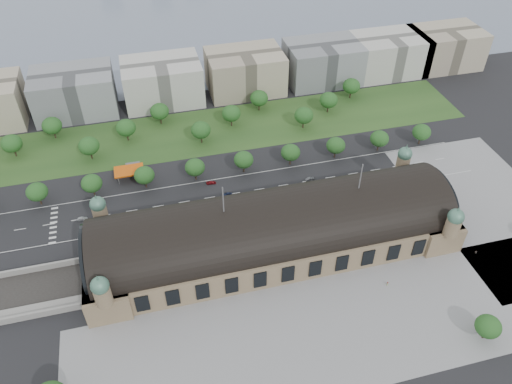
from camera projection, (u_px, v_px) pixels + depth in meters
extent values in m
plane|color=black|center=(273.00, 248.00, 209.15)|extent=(900.00, 900.00, 0.00)
cube|color=#867353|center=(273.00, 238.00, 205.23)|extent=(150.00, 40.00, 12.00)
cube|color=#867353|center=(107.00, 269.00, 192.57)|extent=(16.00, 43.00, 12.00)
cube|color=#867353|center=(421.00, 210.00, 217.89)|extent=(16.00, 43.00, 12.00)
cylinder|color=black|center=(274.00, 228.00, 201.30)|extent=(144.00, 37.60, 37.60)
cylinder|color=black|center=(86.00, 258.00, 186.20)|extent=(1.20, 32.00, 32.00)
cylinder|color=black|center=(437.00, 194.00, 213.79)|extent=(1.20, 32.00, 32.00)
cylinder|color=#867353|center=(100.00, 214.00, 201.41)|extent=(6.00, 6.00, 8.00)
sphere|color=#4A7762|center=(98.00, 204.00, 197.82)|extent=(6.40, 6.40, 6.40)
cone|color=#4A7762|center=(96.00, 197.00, 195.20)|extent=(1.00, 1.00, 2.50)
cylinder|color=#867353|center=(403.00, 164.00, 226.73)|extent=(6.00, 6.00, 8.00)
sphere|color=#4A7762|center=(405.00, 154.00, 223.13)|extent=(6.40, 6.40, 6.40)
cone|color=#4A7762|center=(407.00, 147.00, 220.52)|extent=(1.00, 1.00, 2.50)
cylinder|color=#867353|center=(103.00, 296.00, 170.65)|extent=(6.00, 6.00, 8.00)
sphere|color=#4A7762|center=(100.00, 286.00, 167.05)|extent=(6.40, 6.40, 6.40)
cone|color=#4A7762|center=(97.00, 278.00, 164.43)|extent=(1.00, 1.00, 2.50)
cylinder|color=#867353|center=(452.00, 227.00, 195.96)|extent=(6.00, 6.00, 8.00)
sphere|color=#4A7762|center=(456.00, 217.00, 192.37)|extent=(6.40, 6.40, 6.40)
cone|color=#4A7762|center=(459.00, 209.00, 189.75)|extent=(1.00, 1.00, 2.50)
cylinder|color=#59595B|center=(223.00, 200.00, 184.77)|extent=(0.50, 0.50, 12.00)
cylinder|color=#59595B|center=(361.00, 176.00, 195.16)|extent=(0.50, 0.50, 12.00)
cube|color=gray|center=(334.00, 330.00, 178.81)|extent=(190.00, 48.00, 0.12)
cube|color=gray|center=(489.00, 206.00, 228.61)|extent=(56.00, 100.00, 0.12)
cube|color=black|center=(210.00, 198.00, 233.21)|extent=(260.00, 26.00, 0.10)
cube|color=#26481D|center=(201.00, 132.00, 274.44)|extent=(300.00, 45.00, 0.10)
cube|color=#D4530C|center=(129.00, 171.00, 241.10)|extent=(14.00, 9.00, 0.70)
cube|color=#59595B|center=(133.00, 168.00, 247.90)|extent=(7.00, 5.00, 3.20)
cylinder|color=#59595B|center=(118.00, 172.00, 244.04)|extent=(0.50, 0.50, 4.40)
cylinder|color=#59595B|center=(141.00, 169.00, 246.12)|extent=(0.50, 0.50, 4.40)
cylinder|color=#59595B|center=(119.00, 180.00, 239.36)|extent=(0.50, 0.50, 4.40)
cylinder|color=#59595B|center=(142.00, 177.00, 241.43)|extent=(0.50, 0.50, 4.40)
cube|color=slate|center=(178.00, 0.00, 427.45)|extent=(700.00, 320.00, 0.08)
cube|color=gray|center=(74.00, 92.00, 283.62)|extent=(45.00, 32.00, 24.00)
cube|color=beige|center=(162.00, 82.00, 293.06)|extent=(45.00, 32.00, 24.00)
cube|color=#B2A68B|center=(245.00, 72.00, 302.51)|extent=(45.00, 32.00, 24.00)
cube|color=gray|center=(323.00, 62.00, 311.95)|extent=(45.00, 32.00, 24.00)
cube|color=beige|center=(389.00, 54.00, 320.46)|extent=(45.00, 32.00, 24.00)
cube|color=#B2A68B|center=(444.00, 48.00, 328.01)|extent=(45.00, 32.00, 24.00)
cylinder|color=#2D2116|center=(40.00, 201.00, 228.43)|extent=(0.70, 0.70, 4.32)
ellipsoid|color=#1F4E1C|center=(37.00, 192.00, 224.97)|extent=(9.60, 9.60, 8.16)
cylinder|color=#2D2116|center=(94.00, 192.00, 232.96)|extent=(0.70, 0.70, 4.32)
ellipsoid|color=#1F4E1C|center=(92.00, 183.00, 229.51)|extent=(9.60, 9.60, 8.16)
cylinder|color=#2D2116|center=(146.00, 184.00, 237.50)|extent=(0.70, 0.70, 4.32)
ellipsoid|color=#1F4E1C|center=(144.00, 175.00, 234.04)|extent=(9.60, 9.60, 8.16)
cylinder|color=#2D2116|center=(196.00, 176.00, 242.03)|extent=(0.70, 0.70, 4.32)
ellipsoid|color=#1F4E1C|center=(195.00, 167.00, 238.58)|extent=(9.60, 9.60, 8.16)
cylinder|color=#2D2116|center=(244.00, 168.00, 246.56)|extent=(0.70, 0.70, 4.32)
ellipsoid|color=#1F4E1C|center=(244.00, 160.00, 243.11)|extent=(9.60, 9.60, 8.16)
cylinder|color=#2D2116|center=(290.00, 161.00, 251.10)|extent=(0.70, 0.70, 4.32)
ellipsoid|color=#1F4E1C|center=(291.00, 152.00, 247.64)|extent=(9.60, 9.60, 8.16)
cylinder|color=#2D2116|center=(335.00, 154.00, 255.63)|extent=(0.70, 0.70, 4.32)
ellipsoid|color=#1F4E1C|center=(336.00, 145.00, 252.18)|extent=(9.60, 9.60, 8.16)
cylinder|color=#2D2116|center=(378.00, 147.00, 260.17)|extent=(0.70, 0.70, 4.32)
ellipsoid|color=#1F4E1C|center=(379.00, 139.00, 256.71)|extent=(9.60, 9.60, 8.16)
cylinder|color=#2D2116|center=(419.00, 140.00, 264.70)|extent=(0.70, 0.70, 4.32)
ellipsoid|color=#1F4E1C|center=(422.00, 132.00, 261.25)|extent=(9.60, 9.60, 8.16)
cylinder|color=#2D2116|center=(15.00, 152.00, 256.24)|extent=(0.70, 0.70, 4.68)
ellipsoid|color=#1F4E1C|center=(12.00, 143.00, 252.50)|extent=(10.40, 10.40, 8.84)
cylinder|color=#2D2116|center=(55.00, 134.00, 268.62)|extent=(0.70, 0.70, 4.68)
ellipsoid|color=#1F4E1C|center=(52.00, 125.00, 264.88)|extent=(10.40, 10.40, 8.84)
cylinder|color=#2D2116|center=(91.00, 155.00, 254.63)|extent=(0.70, 0.70, 4.68)
ellipsoid|color=#1F4E1C|center=(89.00, 146.00, 250.89)|extent=(10.40, 10.40, 8.84)
cylinder|color=#2D2116|center=(128.00, 137.00, 267.01)|extent=(0.70, 0.70, 4.68)
ellipsoid|color=#1F4E1C|center=(126.00, 128.00, 263.27)|extent=(10.40, 10.40, 8.84)
cylinder|color=#2D2116|center=(161.00, 120.00, 279.39)|extent=(0.70, 0.70, 4.68)
ellipsoid|color=#1F4E1C|center=(160.00, 111.00, 275.65)|extent=(10.40, 10.40, 8.84)
cylinder|color=#2D2116|center=(202.00, 139.00, 265.40)|extent=(0.70, 0.70, 4.68)
ellipsoid|color=#1F4E1C|center=(201.00, 130.00, 261.66)|extent=(10.40, 10.40, 8.84)
cylinder|color=#2D2116|center=(232.00, 122.00, 277.78)|extent=(0.70, 0.70, 4.68)
ellipsoid|color=#1F4E1C|center=(231.00, 113.00, 274.04)|extent=(10.40, 10.40, 8.84)
cylinder|color=#2D2116|center=(259.00, 107.00, 290.16)|extent=(0.70, 0.70, 4.68)
ellipsoid|color=#1F4E1C|center=(259.00, 98.00, 286.42)|extent=(10.40, 10.40, 8.84)
cylinder|color=#2D2116|center=(303.00, 124.00, 276.17)|extent=(0.70, 0.70, 4.68)
ellipsoid|color=#1F4E1C|center=(304.00, 115.00, 272.43)|extent=(10.40, 10.40, 8.84)
cylinder|color=#2D2116|center=(328.00, 109.00, 288.55)|extent=(0.70, 0.70, 4.68)
ellipsoid|color=#1F4E1C|center=(329.00, 100.00, 284.81)|extent=(10.40, 10.40, 8.84)
cylinder|color=#2D2116|center=(350.00, 94.00, 300.93)|extent=(0.70, 0.70, 4.68)
ellipsoid|color=#1F4E1C|center=(351.00, 86.00, 297.19)|extent=(10.40, 10.40, 8.84)
cylinder|color=#2D2116|center=(484.00, 334.00, 175.24)|extent=(0.70, 0.70, 3.96)
ellipsoid|color=#1F4E1C|center=(488.00, 326.00, 172.08)|extent=(9.00, 9.00, 7.65)
imported|color=#999DA2|center=(82.00, 219.00, 221.46)|extent=(4.25, 1.76, 1.37)
imported|color=black|center=(127.00, 224.00, 218.82)|extent=(5.47, 2.76, 1.48)
imported|color=maroon|center=(211.00, 183.00, 240.50)|extent=(4.77, 2.28, 1.34)
imported|color=#172041|center=(227.00, 194.00, 233.88)|extent=(4.73, 2.34, 1.55)
imported|color=#57595E|center=(310.00, 179.00, 242.49)|extent=(4.55, 2.03, 1.45)
imported|color=black|center=(131.00, 236.00, 213.23)|extent=(4.53, 2.91, 1.41)
imported|color=maroon|center=(85.00, 239.00, 212.08)|extent=(5.71, 4.73, 1.45)
imported|color=#1A1D49|center=(135.00, 229.00, 216.51)|extent=(5.31, 4.18, 1.44)
imported|color=#595B61|center=(139.00, 228.00, 216.91)|extent=(4.35, 3.65, 1.40)
imported|color=silver|center=(130.00, 236.00, 213.46)|extent=(4.10, 3.22, 1.30)
imported|color=#9B9DA4|center=(178.00, 221.00, 220.01)|extent=(6.23, 5.76, 1.62)
imported|color=black|center=(183.00, 227.00, 217.42)|extent=(5.47, 5.03, 1.54)
imported|color=#B01C2A|center=(202.00, 206.00, 226.27)|extent=(12.45, 3.47, 3.43)
imported|color=silver|center=(273.00, 200.00, 229.32)|extent=(11.85, 3.80, 3.25)
imported|color=beige|center=(326.00, 191.00, 234.05)|extent=(13.23, 3.73, 3.65)
imported|color=gray|center=(388.00, 284.00, 193.62)|extent=(1.01, 0.80, 1.81)
imported|color=gray|center=(476.00, 252.00, 206.19)|extent=(0.94, 0.97, 1.77)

